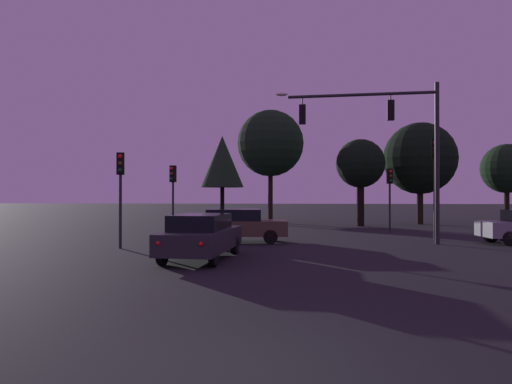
% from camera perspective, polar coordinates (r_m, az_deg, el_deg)
% --- Properties ---
extents(ground_plane, '(168.00, 168.00, 0.00)m').
position_cam_1_polar(ground_plane, '(29.76, 3.63, -4.58)').
color(ground_plane, black).
rests_on(ground_plane, ground).
extents(traffic_signal_mast_arm, '(7.23, 0.80, 7.15)m').
position_cam_1_polar(traffic_signal_mast_arm, '(21.02, 16.58, 7.44)').
color(traffic_signal_mast_arm, '#232326').
rests_on(traffic_signal_mast_arm, ground).
extents(traffic_light_corner_left, '(0.35, 0.38, 3.76)m').
position_cam_1_polar(traffic_light_corner_left, '(24.40, -10.59, 0.83)').
color(traffic_light_corner_left, '#232326').
rests_on(traffic_light_corner_left, ground).
extents(traffic_light_corner_right, '(0.33, 0.37, 4.88)m').
position_cam_1_polar(traffic_light_corner_right, '(23.31, 21.87, 2.74)').
color(traffic_light_corner_right, '#232326').
rests_on(traffic_light_corner_right, ground).
extents(traffic_light_median, '(0.36, 0.38, 3.89)m').
position_cam_1_polar(traffic_light_median, '(18.88, -16.94, 1.46)').
color(traffic_light_median, '#232326').
rests_on(traffic_light_median, ground).
extents(traffic_light_far_side, '(0.35, 0.38, 3.75)m').
position_cam_1_polar(traffic_light_far_side, '(27.76, 16.74, 0.67)').
color(traffic_light_far_side, '#232326').
rests_on(traffic_light_far_side, ground).
extents(car_nearside_lane, '(2.22, 4.68, 1.52)m').
position_cam_1_polar(car_nearside_lane, '(15.20, -6.99, -5.56)').
color(car_nearside_lane, '#232328').
rests_on(car_nearside_lane, ground).
extents(car_crossing_right, '(4.73, 2.20, 1.52)m').
position_cam_1_polar(car_crossing_right, '(20.53, -2.53, -4.22)').
color(car_crossing_right, '#473828').
rests_on(car_crossing_right, ground).
extents(tree_behind_sign, '(3.80, 3.80, 6.12)m').
position_cam_1_polar(tree_behind_sign, '(39.39, 29.38, 2.60)').
color(tree_behind_sign, black).
rests_on(tree_behind_sign, ground).
extents(tree_left_far, '(4.94, 4.94, 8.51)m').
position_cam_1_polar(tree_left_far, '(33.41, 1.85, 6.21)').
color(tree_left_far, black).
rests_on(tree_left_far, ground).
extents(tree_center_horizon, '(5.34, 5.34, 7.58)m').
position_cam_1_polar(tree_center_horizon, '(35.49, 20.21, 4.03)').
color(tree_center_horizon, black).
rests_on(tree_center_horizon, ground).
extents(tree_right_cluster, '(3.99, 3.99, 7.68)m').
position_cam_1_polar(tree_right_cluster, '(41.47, -4.34, 3.88)').
color(tree_right_cluster, black).
rests_on(tree_right_cluster, ground).
extents(tree_lot_edge, '(3.40, 3.40, 6.08)m').
position_cam_1_polar(tree_lot_edge, '(32.01, 13.20, 3.47)').
color(tree_lot_edge, black).
rests_on(tree_lot_edge, ground).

